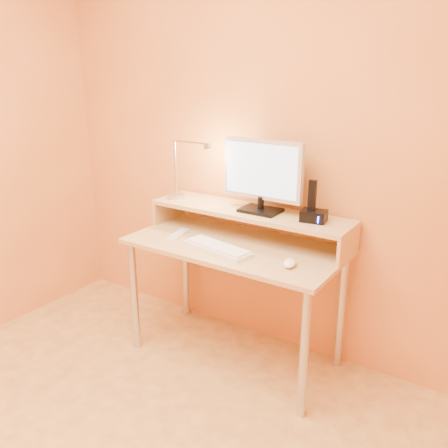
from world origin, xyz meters
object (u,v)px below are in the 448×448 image
Objects in this scene: keyboard at (218,249)px; lamp_base at (176,196)px; mouse at (290,263)px; remote_control at (178,235)px; phone_dock at (314,216)px; monitor_panel at (262,170)px.

lamp_base is at bearing 162.60° from keyboard.
mouse is 0.55× the size of remote_control.
remote_control is (-0.32, 0.06, -0.00)m from keyboard.
keyboard is at bearing -153.87° from phone_dock.
phone_dock is at bearing -0.57° from monitor_panel.
keyboard is at bearing -22.90° from remote_control.
remote_control is (0.17, -0.20, -0.16)m from lamp_base.
lamp_base is 0.94m from mouse.
mouse is at bearing -14.94° from lamp_base.
phone_dock is 0.32m from mouse.
phone_dock is 0.33× the size of keyboard.
keyboard is at bearing -106.43° from monitor_panel.
mouse is (0.90, -0.24, -0.15)m from lamp_base.
monitor_panel reaches higher than remote_control.
monitor_panel is 0.57m from mouse.
phone_dock reaches higher than lamp_base.
monitor_panel reaches higher than lamp_base.
remote_control is (-0.41, -0.24, -0.39)m from monitor_panel.
phone_dock is at bearing 4.88° from remote_control.
monitor_panel is at bearing 3.95° from lamp_base.
mouse is (0.41, 0.02, 0.01)m from keyboard.
phone_dock is at bearing 76.34° from mouse.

